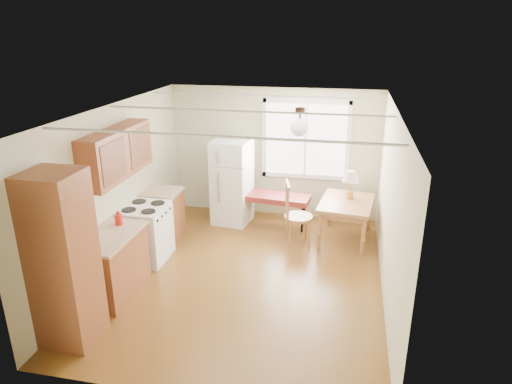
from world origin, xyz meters
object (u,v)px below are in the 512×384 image
(dining_table, at_px, (346,207))
(chair, at_px, (293,210))
(bench, at_px, (274,198))
(refrigerator, at_px, (232,182))

(dining_table, height_order, chair, chair)
(bench, xyz_separation_m, chair, (0.44, -0.71, 0.09))
(refrigerator, xyz_separation_m, dining_table, (2.13, -0.37, -0.19))
(dining_table, bearing_deg, refrigerator, 176.74)
(bench, bearing_deg, chair, -51.68)
(refrigerator, bearing_deg, chair, -24.03)
(refrigerator, distance_m, dining_table, 2.17)
(bench, distance_m, chair, 0.84)
(refrigerator, height_order, bench, refrigerator)
(dining_table, bearing_deg, chair, -150.40)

